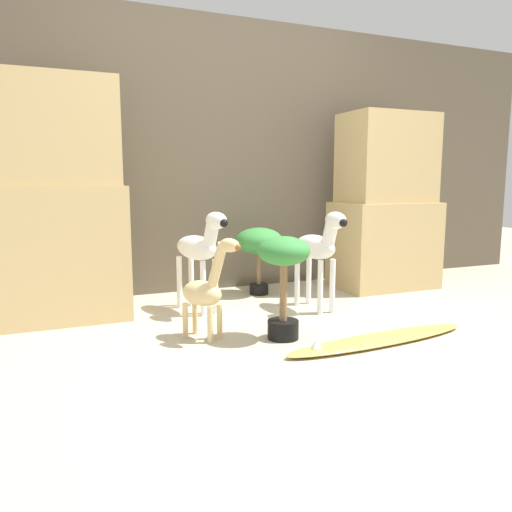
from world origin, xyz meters
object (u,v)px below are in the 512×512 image
at_px(zebra_left, 200,248).
at_px(potted_palm_front, 259,244).
at_px(zebra_right, 319,247).
at_px(surfboard, 379,339).
at_px(potted_palm_back, 284,267).
at_px(giraffe_figurine, 206,289).

distance_m(zebra_left, potted_palm_front, 0.68).
distance_m(zebra_right, surfboard, 0.87).
distance_m(zebra_right, zebra_left, 0.81).
relative_size(potted_palm_front, surfboard, 0.43).
xyz_separation_m(zebra_left, surfboard, (0.72, -1.04, -0.43)).
height_order(zebra_left, potted_palm_back, zebra_left).
xyz_separation_m(giraffe_figurine, surfboard, (0.87, -0.44, -0.27)).
distance_m(zebra_left, surfboard, 1.33).
height_order(zebra_left, giraffe_figurine, zebra_left).
height_order(giraffe_figurine, potted_palm_back, same).
relative_size(zebra_right, zebra_left, 1.00).
bearing_deg(surfboard, zebra_left, 124.79).
xyz_separation_m(zebra_right, potted_palm_back, (-0.50, -0.48, -0.03)).
bearing_deg(giraffe_figurine, zebra_right, 19.51).
bearing_deg(potted_palm_back, potted_palm_front, 73.77).
distance_m(giraffe_figurine, surfboard, 1.01).
height_order(giraffe_figurine, surfboard, giraffe_figurine).
distance_m(potted_palm_back, surfboard, 0.67).
bearing_deg(zebra_left, potted_palm_back, -70.95).
bearing_deg(zebra_right, zebra_left, 160.14).
height_order(zebra_right, surfboard, zebra_right).
xyz_separation_m(zebra_right, giraffe_figurine, (-0.91, -0.32, -0.16)).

